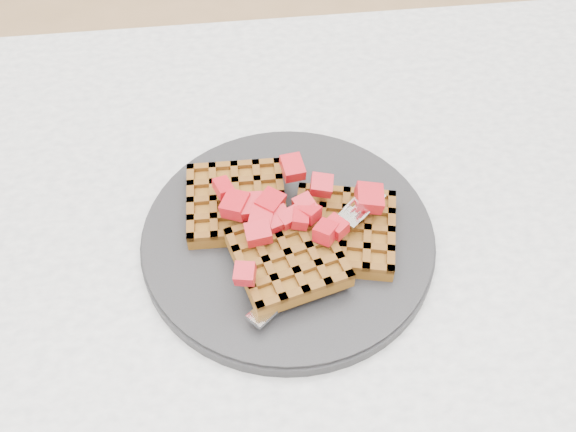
{
  "coord_description": "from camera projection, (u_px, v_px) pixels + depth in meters",
  "views": [
    {
      "loc": [
        -0.15,
        -0.32,
        1.24
      ],
      "look_at": [
        -0.11,
        0.04,
        0.79
      ],
      "focal_mm": 40.0,
      "sensor_mm": 36.0,
      "label": 1
    }
  ],
  "objects": [
    {
      "name": "waffles",
      "position": [
        289.0,
        228.0,
        0.58
      ],
      "size": [
        0.2,
        0.18,
        0.03
      ],
      "color": "brown",
      "rests_on": "plate"
    },
    {
      "name": "plate",
      "position": [
        288.0,
        237.0,
        0.6
      ],
      "size": [
        0.27,
        0.27,
        0.02
      ],
      "primitive_type": "cylinder",
      "color": "black",
      "rests_on": "table"
    },
    {
      "name": "table",
      "position": [
        398.0,
        326.0,
        0.68
      ],
      "size": [
        1.2,
        0.8,
        0.75
      ],
      "color": "silver",
      "rests_on": "ground"
    },
    {
      "name": "fork",
      "position": [
        327.0,
        252.0,
        0.57
      ],
      "size": [
        0.15,
        0.14,
        0.02
      ],
      "primitive_type": null,
      "rotation": [
        0.0,
        0.0,
        -0.83
      ],
      "color": "silver",
      "rests_on": "plate"
    },
    {
      "name": "strawberry_pile",
      "position": [
        288.0,
        206.0,
        0.56
      ],
      "size": [
        0.15,
        0.15,
        0.02
      ],
      "primitive_type": null,
      "color": "#920310",
      "rests_on": "waffles"
    }
  ]
}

